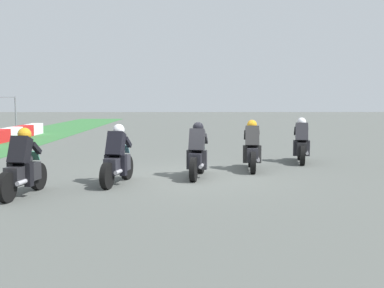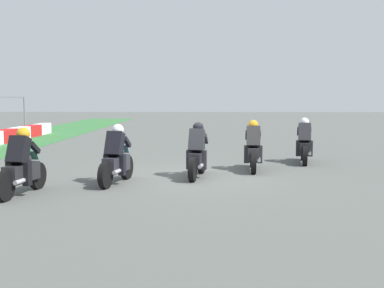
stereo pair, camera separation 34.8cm
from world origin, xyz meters
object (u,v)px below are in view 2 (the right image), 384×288
rider_lane_c (197,155)px  rider_lane_d (116,159)px  rider_lane_b (253,150)px  rider_lane_e (21,167)px  rider_lane_a (304,144)px

rider_lane_c → rider_lane_d: 2.26m
rider_lane_b → rider_lane_e: bearing=128.5°
rider_lane_b → rider_lane_e: (-3.69, 5.57, 0.00)m
rider_lane_b → rider_lane_e: 6.68m
rider_lane_b → rider_lane_d: 4.34m
rider_lane_d → rider_lane_e: bearing=139.5°
rider_lane_a → rider_lane_b: 2.52m
rider_lane_a → rider_lane_d: same height
rider_lane_b → rider_lane_c: size_ratio=1.00×
rider_lane_c → rider_lane_e: same height
rider_lane_a → rider_lane_b: same height
rider_lane_a → rider_lane_b: (-1.67, 1.89, 0.00)m
rider_lane_a → rider_lane_e: 9.18m
rider_lane_e → rider_lane_c: bearing=-49.3°
rider_lane_a → rider_lane_d: bearing=135.1°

